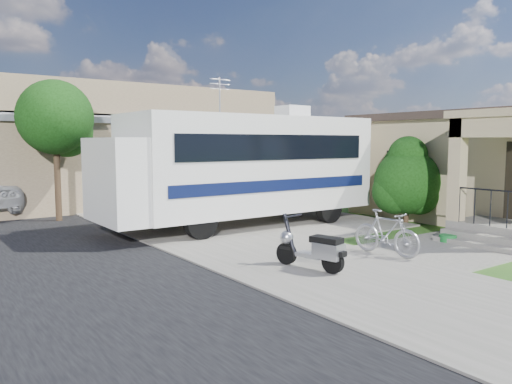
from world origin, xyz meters
TOP-DOWN VIEW (x-y plane):
  - ground at (0.00, 0.00)m, footprint 120.00×120.00m
  - sidewalk_slab at (-1.00, 10.00)m, footprint 4.00×80.00m
  - driveway_slab at (1.50, 4.50)m, footprint 7.00×6.00m
  - walk_slab at (3.00, -1.00)m, footprint 4.00×3.00m
  - house at (8.88, 1.43)m, footprint 9.47×7.80m
  - warehouse at (0.00, 13.97)m, footprint 12.50×8.40m
  - street_tree_a at (-3.70, 9.05)m, footprint 2.44×2.40m
  - street_tree_b at (-3.70, 19.05)m, footprint 2.44×2.40m
  - motorhome at (0.49, 4.63)m, footprint 8.59×2.86m
  - shrub at (5.12, 2.15)m, footprint 2.26×2.16m
  - scooter at (-1.36, -0.68)m, footprint 0.71×1.60m
  - bicycle at (0.82, -0.66)m, footprint 0.66×1.73m
  - garden_hose at (3.36, -0.53)m, footprint 0.43×0.43m

SIDE VIEW (x-z plane):
  - ground at x=0.00m, z-range 0.00..0.00m
  - driveway_slab at x=1.50m, z-range 0.00..0.05m
  - walk_slab at x=3.00m, z-range 0.00..0.05m
  - sidewalk_slab at x=-1.00m, z-range 0.00..0.06m
  - garden_hose at x=3.36m, z-range 0.00..0.19m
  - scooter at x=-1.36m, z-range -0.06..1.01m
  - bicycle at x=0.82m, z-range 0.00..1.01m
  - shrub at x=5.12m, z-range 0.03..2.80m
  - house at x=8.88m, z-range 0.00..3.55m
  - motorhome at x=0.49m, z-range -0.31..4.08m
  - warehouse at x=0.00m, z-range -0.53..4.51m
  - street_tree_a at x=-3.70m, z-range 0.96..5.54m
  - street_tree_b at x=-3.70m, z-range 1.03..5.76m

